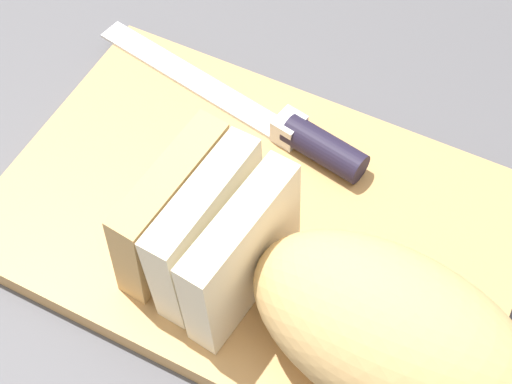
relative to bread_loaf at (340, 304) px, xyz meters
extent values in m
plane|color=#4C4C51|center=(0.09, -0.06, -0.06)|extent=(3.00, 3.00, 0.00)
cube|color=tan|center=(0.09, -0.06, -0.05)|extent=(0.38, 0.25, 0.02)
ellipsoid|color=tan|center=(-0.03, 0.00, 0.00)|extent=(0.20, 0.13, 0.09)
cube|color=beige|center=(0.07, 0.00, 0.00)|extent=(0.04, 0.11, 0.09)
cube|color=beige|center=(0.10, -0.01, 0.00)|extent=(0.04, 0.11, 0.09)
cube|color=tan|center=(0.13, -0.01, 0.00)|extent=(0.04, 0.11, 0.09)
cube|color=silver|center=(0.19, -0.16, -0.04)|extent=(0.19, 0.06, 0.00)
cylinder|color=black|center=(0.06, -0.13, -0.03)|extent=(0.07, 0.04, 0.02)
cube|color=silver|center=(0.10, -0.14, -0.03)|extent=(0.02, 0.03, 0.02)
sphere|color=#A8753D|center=(0.11, -0.07, -0.04)|extent=(0.01, 0.01, 0.01)
sphere|color=#A8753D|center=(0.04, -0.02, -0.04)|extent=(0.01, 0.01, 0.01)
camera|label=1|loc=(-0.04, 0.20, 0.42)|focal=52.81mm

